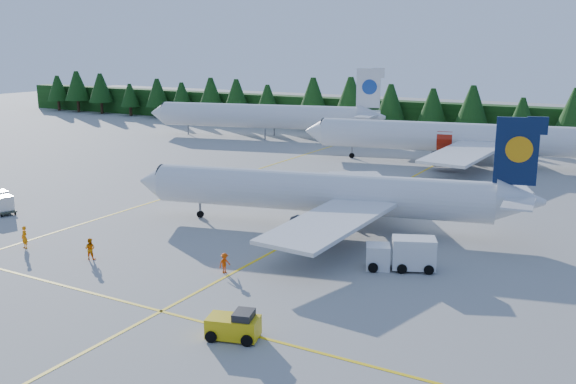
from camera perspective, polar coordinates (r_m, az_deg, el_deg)
The scene contains 14 objects.
ground at distance 50.38m, azimuth -11.95°, elevation -6.59°, with size 320.00×320.00×0.00m, color gray.
taxi_stripe_a at distance 73.72m, azimuth -9.84°, elevation -0.21°, with size 0.25×120.00×0.01m, color yellow.
taxi_stripe_b at distance 63.21m, azimuth 4.33°, elevation -2.28°, with size 0.25×120.00×0.01m, color yellow.
taxi_stripe_cross at distance 46.39m, azimuth -16.90°, elevation -8.63°, with size 80.00×0.25×0.01m, color yellow.
treeline_hedge at distance 122.20m, azimuth 14.45°, elevation 6.24°, with size 220.00×4.00×6.00m, color black.
airliner_navy at distance 59.40m, azimuth 2.13°, elevation -0.04°, with size 36.35×29.55×10.75m.
airliner_red at distance 93.80m, azimuth 13.41°, elevation 4.74°, with size 41.58×33.89×12.21m.
airliner_far_left at distance 117.07m, azimuth -3.23°, elevation 6.81°, with size 42.37×13.80×12.54m.
service_truck at distance 49.32m, azimuth 10.00°, elevation -5.42°, with size 5.48×3.77×2.49m.
baggage_tug at distance 38.02m, azimuth -4.77°, elevation -11.74°, with size 3.33×2.39×1.61m.
uld_pair at distance 71.13m, azimuth -24.06°, elevation -0.77°, with size 4.83×3.38×1.60m.
crew_a at distance 57.89m, azimuth -22.38°, elevation -3.74°, with size 0.69×0.45×1.90m, color orange.
crew_b at distance 53.24m, azimuth -17.19°, elevation -4.84°, with size 0.84×0.66×1.74m, color orange.
crew_c at distance 48.19m, azimuth -5.66°, elevation -6.31°, with size 0.64×0.43×1.54m, color #DB4204.
Camera 1 is at (31.99, -35.13, 16.74)m, focal length 40.00 mm.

